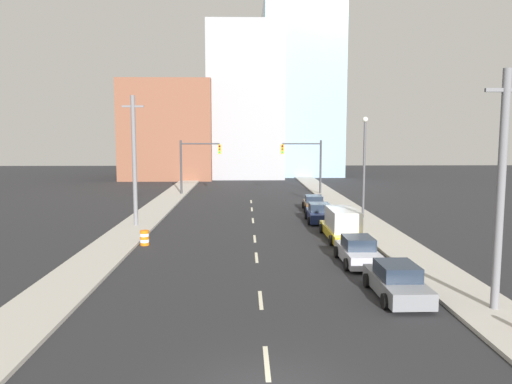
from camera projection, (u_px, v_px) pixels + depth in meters
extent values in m
cube|color=#ADA89E|center=(179.00, 190.00, 61.69)|extent=(2.90, 97.96, 0.17)
cube|color=#ADA89E|center=(321.00, 190.00, 62.09)|extent=(2.90, 97.96, 0.17)
cube|color=beige|center=(267.00, 363.00, 15.24)|extent=(0.16, 2.40, 0.01)
cube|color=beige|center=(261.00, 300.00, 21.05)|extent=(0.16, 2.40, 0.01)
cube|color=beige|center=(256.00, 257.00, 28.32)|extent=(0.16, 2.40, 0.01)
cube|color=beige|center=(255.00, 239.00, 33.42)|extent=(0.16, 2.40, 0.01)
cube|color=beige|center=(253.00, 220.00, 40.52)|extent=(0.16, 2.40, 0.01)
cube|color=beige|center=(252.00, 209.00, 46.60)|extent=(0.16, 2.40, 0.01)
cube|color=beige|center=(251.00, 202.00, 51.96)|extent=(0.16, 2.40, 0.01)
cube|color=brown|center=(171.00, 130.00, 81.05)|extent=(14.00, 16.00, 15.24)
cube|color=#99999E|center=(246.00, 104.00, 84.78)|extent=(12.00, 20.00, 24.19)
cube|color=#8CADC6|center=(299.00, 91.00, 88.67)|extent=(13.00, 20.00, 29.51)
cylinder|color=#38383D|center=(181.00, 168.00, 57.28)|extent=(0.24, 0.24, 6.31)
cylinder|color=#38383D|center=(200.00, 144.00, 57.01)|extent=(4.44, 0.16, 0.16)
cube|color=#B79319|center=(220.00, 149.00, 57.13)|extent=(0.34, 0.32, 1.10)
cylinder|color=#4C0C0C|center=(220.00, 146.00, 56.93)|extent=(0.22, 0.04, 0.22)
cylinder|color=#593F0C|center=(220.00, 149.00, 56.97)|extent=(0.22, 0.04, 0.22)
cylinder|color=#26E53F|center=(220.00, 152.00, 57.01)|extent=(0.22, 0.04, 0.22)
cylinder|color=#38383D|center=(321.00, 168.00, 57.64)|extent=(0.24, 0.24, 6.31)
cylinder|color=#38383D|center=(302.00, 144.00, 57.28)|extent=(4.44, 0.16, 0.16)
cube|color=#B79319|center=(282.00, 149.00, 57.30)|extent=(0.34, 0.32, 1.10)
cylinder|color=#4C0C0C|center=(282.00, 146.00, 57.09)|extent=(0.22, 0.04, 0.22)
cylinder|color=#593F0C|center=(282.00, 149.00, 57.13)|extent=(0.22, 0.04, 0.22)
cylinder|color=#26E53F|center=(282.00, 152.00, 57.17)|extent=(0.22, 0.04, 0.22)
cylinder|color=slate|center=(501.00, 194.00, 19.05)|extent=(0.32, 0.32, 9.40)
cube|color=slate|center=(506.00, 90.00, 18.60)|extent=(1.60, 0.14, 0.14)
cylinder|color=slate|center=(134.00, 162.00, 37.00)|extent=(0.32, 0.32, 9.81)
cube|color=slate|center=(133.00, 106.00, 36.53)|extent=(1.60, 0.14, 0.14)
cylinder|color=orange|center=(145.00, 244.00, 31.47)|extent=(0.56, 0.56, 0.19)
cylinder|color=white|center=(145.00, 241.00, 31.45)|extent=(0.56, 0.56, 0.19)
cylinder|color=orange|center=(145.00, 238.00, 31.43)|extent=(0.56, 0.56, 0.19)
cylinder|color=white|center=(145.00, 235.00, 31.40)|extent=(0.56, 0.56, 0.19)
cylinder|color=orange|center=(144.00, 232.00, 31.38)|extent=(0.56, 0.56, 0.19)
cylinder|color=#4C4C51|center=(364.00, 172.00, 40.39)|extent=(0.20, 0.20, 7.93)
sphere|color=white|center=(365.00, 120.00, 39.91)|extent=(0.44, 0.44, 0.44)
cube|color=slate|center=(397.00, 285.00, 21.38)|extent=(1.84, 4.66, 0.68)
cube|color=#1E2838|center=(397.00, 270.00, 21.30)|extent=(1.59, 2.11, 0.62)
cylinder|color=black|center=(367.00, 280.00, 22.80)|extent=(0.23, 0.63, 0.63)
cylinder|color=black|center=(407.00, 280.00, 22.86)|extent=(0.23, 0.63, 0.63)
cylinder|color=black|center=(385.00, 301.00, 19.94)|extent=(0.23, 0.63, 0.63)
cylinder|color=black|center=(431.00, 301.00, 20.01)|extent=(0.23, 0.63, 0.63)
cube|color=#B2B2BC|center=(358.00, 254.00, 26.91)|extent=(1.75, 4.41, 0.68)
cube|color=#1E2838|center=(358.00, 242.00, 26.84)|extent=(1.53, 1.99, 0.62)
cylinder|color=black|center=(337.00, 252.00, 28.27)|extent=(0.22, 0.65, 0.65)
cylinder|color=black|center=(368.00, 252.00, 28.32)|extent=(0.22, 0.65, 0.65)
cylinder|color=black|center=(347.00, 264.00, 25.56)|extent=(0.22, 0.65, 0.65)
cylinder|color=black|center=(381.00, 264.00, 25.61)|extent=(0.22, 0.65, 0.65)
cube|color=gold|center=(342.00, 232.00, 33.38)|extent=(2.05, 6.37, 0.54)
cube|color=silver|center=(343.00, 219.00, 32.96)|extent=(1.80, 3.95, 1.34)
cylinder|color=black|center=(321.00, 229.00, 35.33)|extent=(0.22, 0.65, 0.65)
cylinder|color=black|center=(351.00, 228.00, 35.38)|extent=(0.22, 0.65, 0.65)
cylinder|color=black|center=(331.00, 240.00, 31.41)|extent=(0.22, 0.65, 0.65)
cylinder|color=black|center=(364.00, 240.00, 31.46)|extent=(0.22, 0.65, 0.65)
cube|color=#141E47|center=(319.00, 215.00, 39.81)|extent=(1.93, 4.41, 0.70)
cube|color=#1E2838|center=(319.00, 207.00, 39.73)|extent=(1.64, 2.01, 0.63)
cylinder|color=black|center=(306.00, 215.00, 41.18)|extent=(0.24, 0.64, 0.63)
cylinder|color=black|center=(329.00, 215.00, 41.16)|extent=(0.24, 0.64, 0.63)
cylinder|color=black|center=(309.00, 221.00, 38.50)|extent=(0.24, 0.64, 0.63)
cylinder|color=black|center=(333.00, 221.00, 38.48)|extent=(0.24, 0.64, 0.63)
cube|color=brown|center=(314.00, 205.00, 45.90)|extent=(1.94, 4.46, 0.63)
cube|color=#1E2838|center=(314.00, 199.00, 45.83)|extent=(1.61, 2.05, 0.58)
cylinder|color=black|center=(303.00, 205.00, 47.29)|extent=(0.25, 0.64, 0.63)
cylinder|color=black|center=(322.00, 205.00, 47.24)|extent=(0.25, 0.64, 0.63)
cylinder|color=black|center=(305.00, 209.00, 44.60)|extent=(0.25, 0.64, 0.63)
cylinder|color=black|center=(325.00, 209.00, 44.54)|extent=(0.25, 0.64, 0.63)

